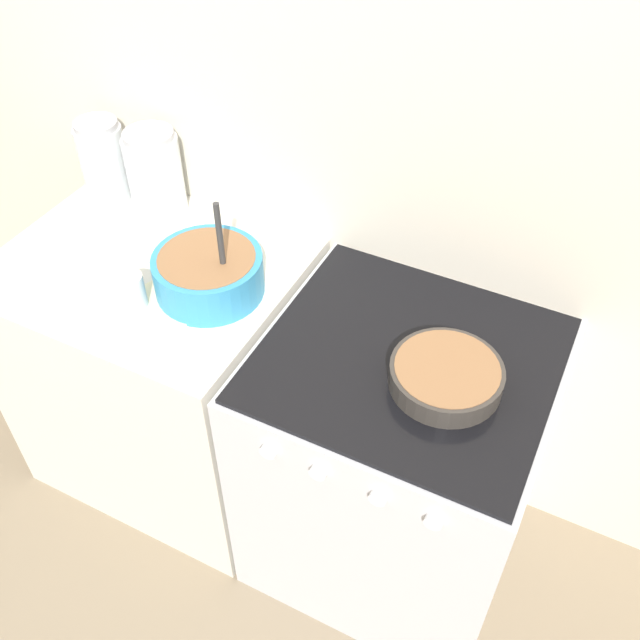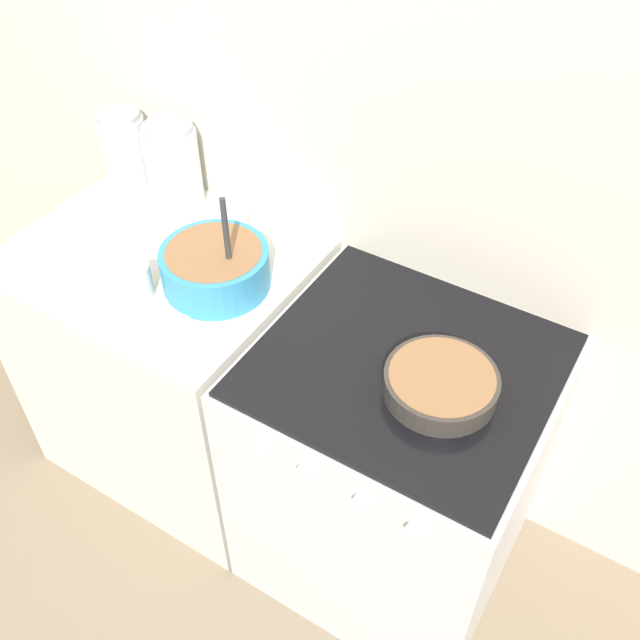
% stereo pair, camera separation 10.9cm
% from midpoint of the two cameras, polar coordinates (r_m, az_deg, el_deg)
% --- Properties ---
extents(ground_plane, '(12.00, 12.00, 0.00)m').
position_cam_midpoint_polar(ground_plane, '(2.44, -8.30, -19.80)').
color(ground_plane, gray).
extents(wall_back, '(4.67, 0.05, 2.40)m').
position_cam_midpoint_polar(wall_back, '(1.95, -0.40, 14.13)').
color(wall_back, beige).
rests_on(wall_back, ground_plane).
extents(countertop_cabinet, '(0.84, 0.69, 0.89)m').
position_cam_midpoint_polar(countertop_cabinet, '(2.39, -13.38, -3.93)').
color(countertop_cabinet, silver).
rests_on(countertop_cabinet, ground_plane).
extents(stove, '(0.74, 0.70, 0.89)m').
position_cam_midpoint_polar(stove, '(2.11, 4.55, -11.32)').
color(stove, silver).
rests_on(stove, ground_plane).
extents(mixing_bowl, '(0.29, 0.29, 0.30)m').
position_cam_midpoint_polar(mixing_bowl, '(1.92, -10.53, 3.77)').
color(mixing_bowl, '#338CBF').
rests_on(mixing_bowl, countertop_cabinet).
extents(baking_pan, '(0.27, 0.27, 0.06)m').
position_cam_midpoint_polar(baking_pan, '(1.69, 8.24, -4.46)').
color(baking_pan, '#38332D').
rests_on(baking_pan, stove).
extents(storage_jar_left, '(0.14, 0.14, 0.25)m').
position_cam_midpoint_polar(storage_jar_left, '(2.35, -18.14, 11.73)').
color(storage_jar_left, silver).
rests_on(storage_jar_left, countertop_cabinet).
extents(storage_jar_middle, '(0.16, 0.16, 0.26)m').
position_cam_midpoint_polar(storage_jar_middle, '(2.23, -14.39, 10.91)').
color(storage_jar_middle, silver).
rests_on(storage_jar_middle, countertop_cabinet).
extents(tin_can, '(0.07, 0.07, 0.10)m').
position_cam_midpoint_polar(tin_can, '(1.93, -16.45, 2.13)').
color(tin_can, silver).
rests_on(tin_can, countertop_cabinet).
extents(recipe_page, '(0.27, 0.28, 0.01)m').
position_cam_midpoint_polar(recipe_page, '(1.92, -15.59, 0.14)').
color(recipe_page, beige).
rests_on(recipe_page, countertop_cabinet).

